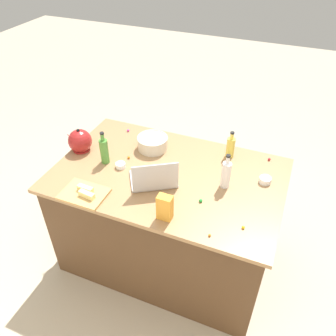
# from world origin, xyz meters

# --- Properties ---
(ground_plane) EXTENTS (12.00, 12.00, 0.00)m
(ground_plane) POSITION_xyz_m (0.00, 0.00, 0.00)
(ground_plane) COLOR #B7A88E
(island_counter) EXTENTS (1.60, 1.02, 0.90)m
(island_counter) POSITION_xyz_m (0.00, 0.00, 0.45)
(island_counter) COLOR #4C331E
(island_counter) RESTS_ON ground
(laptop) EXTENTS (0.38, 0.36, 0.22)m
(laptop) POSITION_xyz_m (0.05, 0.14, 0.95)
(laptop) COLOR #B7B7BC
(laptop) RESTS_ON island_counter
(mixing_bowl_large) EXTENTS (0.24, 0.24, 0.10)m
(mixing_bowl_large) POSITION_xyz_m (0.23, -0.24, 0.95)
(mixing_bowl_large) COLOR beige
(mixing_bowl_large) RESTS_ON island_counter
(bottle_oil) EXTENTS (0.06, 0.06, 0.21)m
(bottle_oil) POSITION_xyz_m (-0.35, -0.37, 0.99)
(bottle_oil) COLOR #DBC64C
(bottle_oil) RESTS_ON island_counter
(bottle_vinegar) EXTENTS (0.06, 0.06, 0.26)m
(bottle_vinegar) POSITION_xyz_m (-0.40, -0.02, 1.00)
(bottle_vinegar) COLOR white
(bottle_vinegar) RESTS_ON island_counter
(bottle_olive) EXTENTS (0.06, 0.06, 0.25)m
(bottle_olive) POSITION_xyz_m (0.48, 0.05, 1.00)
(bottle_olive) COLOR #4C8C38
(bottle_olive) RESTS_ON island_counter
(kettle) EXTENTS (0.21, 0.18, 0.20)m
(kettle) POSITION_xyz_m (0.73, -0.02, 0.98)
(kettle) COLOR maroon
(kettle) RESTS_ON island_counter
(cutting_board) EXTENTS (0.29, 0.22, 0.02)m
(cutting_board) POSITION_xyz_m (0.42, 0.41, 0.91)
(cutting_board) COLOR tan
(cutting_board) RESTS_ON island_counter
(butter_stick_left) EXTENTS (0.11, 0.04, 0.04)m
(butter_stick_left) POSITION_xyz_m (0.42, 0.39, 0.94)
(butter_stick_left) COLOR #F4E58C
(butter_stick_left) RESTS_ON cutting_board
(butter_stick_right) EXTENTS (0.11, 0.05, 0.04)m
(butter_stick_right) POSITION_xyz_m (0.38, 0.43, 0.94)
(butter_stick_right) COLOR #F4E58C
(butter_stick_right) RESTS_ON cutting_board
(ramekin_small) EXTENTS (0.07, 0.07, 0.04)m
(ramekin_small) POSITION_xyz_m (0.34, 0.06, 0.92)
(ramekin_small) COLOR white
(ramekin_small) RESTS_ON island_counter
(ramekin_medium) EXTENTS (0.08, 0.08, 0.04)m
(ramekin_medium) POSITION_xyz_m (-0.65, -0.16, 0.92)
(ramekin_medium) COLOR white
(ramekin_medium) RESTS_ON island_counter
(candy_bag) EXTENTS (0.09, 0.06, 0.17)m
(candy_bag) POSITION_xyz_m (-0.14, 0.40, 0.99)
(candy_bag) COLOR gold
(candy_bag) RESTS_ON island_counter
(candy_1) EXTENTS (0.02, 0.02, 0.02)m
(candy_1) POSITION_xyz_m (-0.60, 0.31, 0.91)
(candy_1) COLOR yellow
(candy_1) RESTS_ON island_counter
(candy_2) EXTENTS (0.02, 0.02, 0.02)m
(candy_2) POSITION_xyz_m (-0.44, 0.44, 0.91)
(candy_2) COLOR orange
(candy_2) RESTS_ON island_counter
(candy_3) EXTENTS (0.02, 0.02, 0.02)m
(candy_3) POSITION_xyz_m (0.34, -0.05, 0.91)
(candy_3) COLOR orange
(candy_3) RESTS_ON island_counter
(candy_4) EXTENTS (0.02, 0.02, 0.02)m
(candy_4) POSITION_xyz_m (-0.30, 0.19, 0.91)
(candy_4) COLOR green
(candy_4) RESTS_ON island_counter
(candy_5) EXTENTS (0.02, 0.02, 0.02)m
(candy_5) POSITION_xyz_m (-0.63, -0.43, 0.91)
(candy_5) COLOR red
(candy_5) RESTS_ON island_counter
(candy_6) EXTENTS (0.02, 0.02, 0.02)m
(candy_6) POSITION_xyz_m (0.52, -0.39, 0.91)
(candy_6) COLOR #CC3399
(candy_6) RESTS_ON island_counter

